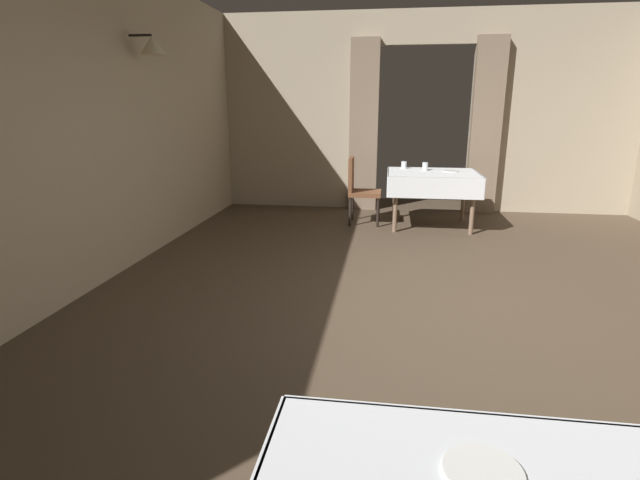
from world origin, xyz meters
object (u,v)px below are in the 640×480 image
(plate_mid_a, at_px, (451,171))
(glass_mid_c, at_px, (404,165))
(plate_near_c, at_px, (483,472))
(glass_mid_b, at_px, (425,166))
(dining_table_mid, at_px, (432,179))
(chair_mid_left, at_px, (359,187))

(plate_mid_a, distance_m, glass_mid_c, 0.68)
(plate_near_c, xyz_separation_m, glass_mid_c, (-0.05, 6.04, 0.04))
(glass_mid_b, bearing_deg, glass_mid_c, 146.51)
(plate_near_c, bearing_deg, glass_mid_c, 90.46)
(dining_table_mid, height_order, plate_near_c, plate_near_c)
(chair_mid_left, relative_size, glass_mid_b, 8.20)
(dining_table_mid, bearing_deg, plate_mid_a, 18.62)
(dining_table_mid, relative_size, glass_mid_c, 12.00)
(chair_mid_left, relative_size, glass_mid_c, 9.16)
(dining_table_mid, xyz_separation_m, glass_mid_b, (-0.10, 0.16, 0.15))
(chair_mid_left, height_order, glass_mid_b, chair_mid_left)
(glass_mid_b, height_order, glass_mid_c, glass_mid_b)
(dining_table_mid, relative_size, chair_mid_left, 1.31)
(dining_table_mid, relative_size, glass_mid_b, 10.73)
(glass_mid_b, bearing_deg, plate_mid_a, -12.56)
(dining_table_mid, relative_size, plate_near_c, 6.26)
(plate_near_c, distance_m, plate_mid_a, 5.81)
(plate_near_c, height_order, glass_mid_c, glass_mid_c)
(chair_mid_left, distance_m, glass_mid_c, 0.75)
(dining_table_mid, height_order, glass_mid_c, glass_mid_c)
(chair_mid_left, xyz_separation_m, glass_mid_c, (0.61, 0.33, 0.29))
(plate_near_c, bearing_deg, plate_mid_a, 84.30)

